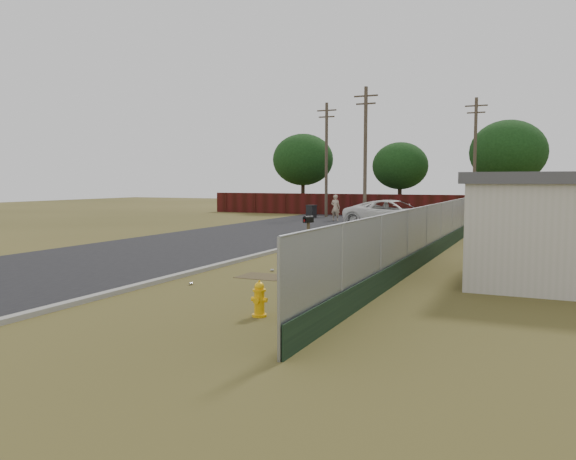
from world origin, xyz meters
The scene contains 12 objects.
ground centered at (0.00, 0.00, 0.00)m, with size 120.00×120.00×0.00m, color brown.
street centered at (-6.76, 8.05, 0.02)m, with size 15.10×60.00×0.12m.
chainlink_fence centered at (3.12, 1.03, 0.80)m, with size 0.10×27.06×2.02m.
privacy_fence centered at (-6.00, 25.00, 0.90)m, with size 30.00×0.12×1.80m, color #400F0D.
utility_poles centered at (-3.67, 20.67, 4.69)m, with size 12.60×8.24×9.00m.
horizon_trees centered at (0.84, 23.56, 4.63)m, with size 33.32×31.94×7.78m.
fire_hydrant centered at (1.43, -9.48, 0.36)m, with size 0.35×0.35×0.78m.
mailbox centered at (-2.59, 2.89, 1.06)m, with size 0.33×0.59×1.35m.
pickup_truck centered at (-1.49, 14.02, 0.86)m, with size 2.85×6.18×1.72m, color white.
pedestrian centered at (-6.89, 18.34, 0.95)m, with size 0.69×0.45×1.90m, color tan.
trash_bin centered at (-9.67, 20.52, 0.52)m, with size 0.81×0.88×1.02m.
scattered_litter centered at (-0.18, -2.34, 0.04)m, with size 3.26×11.97×0.07m.
Camera 1 is at (6.87, -19.87, 2.87)m, focal length 35.00 mm.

